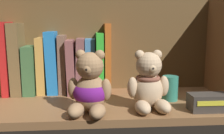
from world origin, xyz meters
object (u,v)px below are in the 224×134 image
object	(u,v)px
book_10	(100,62)
book_2	(19,58)
book_6	(63,64)
book_9	(90,65)
book_3	(32,69)
book_11	(107,58)
book_0	(0,68)
book_5	(53,62)
teddy_bear_larger	(90,88)
teddy_bear_smaller	(149,84)
book_8	(80,65)
book_1	(9,58)
small_product_box	(212,102)
book_7	(72,66)
book_4	(43,65)
pillar_candle	(170,88)

from	to	relation	value
book_10	book_2	bearing A→B (deg)	180.00
book_6	book_9	world-z (taller)	book_6
book_3	book_11	world-z (taller)	book_11
book_0	book_5	distance (cm)	16.66
book_6	teddy_bear_larger	distance (cm)	22.96
book_2	teddy_bear_smaller	xyz separation A→B (cm)	(37.49, -19.38, -4.51)
book_2	book_6	bearing A→B (deg)	0.00
book_8	book_9	bearing A→B (deg)	0.00
book_1	book_8	distance (cm)	22.38
book_5	book_10	size ratio (longest dim) A/B	1.02
book_0	book_3	xyz separation A→B (cm)	(9.86, 0.00, -0.56)
book_5	small_product_box	distance (cm)	48.66
book_3	book_8	world-z (taller)	book_8
book_10	teddy_bear_larger	distance (cm)	21.48
book_1	book_7	bearing A→B (deg)	0.00
book_4	book_8	distance (cm)	12.04
book_6	teddy_bear_smaller	bearing A→B (deg)	-39.17
book_2	book_3	xyz separation A→B (cm)	(3.79, 0.00, -3.52)
book_2	pillar_candle	world-z (taller)	book_2
book_8	teddy_bear_larger	distance (cm)	21.40
book_2	book_11	bearing A→B (deg)	0.00
book_0	pillar_candle	xyz separation A→B (cm)	(51.46, -12.02, -4.57)
book_3	teddy_bear_larger	bearing A→B (deg)	-48.32
book_2	book_8	world-z (taller)	book_2
book_7	book_8	bearing A→B (deg)	0.00
book_6	teddy_bear_smaller	size ratio (longest dim) A/B	1.20
teddy_bear_smaller	book_8	bearing A→B (deg)	133.27
book_4	pillar_candle	size ratio (longest dim) A/B	2.50
book_2	teddy_bear_smaller	size ratio (longest dim) A/B	1.44
pillar_candle	book_0	bearing A→B (deg)	166.85
book_4	book_6	size ratio (longest dim) A/B	0.96
pillar_candle	teddy_bear_larger	bearing A→B (deg)	-158.60
book_2	book_9	size ratio (longest dim) A/B	1.29
book_4	small_product_box	distance (cm)	51.46
book_8	book_0	bearing A→B (deg)	180.00
book_11	book_5	bearing A→B (deg)	180.00
book_4	book_6	xyz separation A→B (cm)	(6.49, 0.00, 0.37)
book_3	book_1	bearing A→B (deg)	180.00
book_6	small_product_box	xyz separation A→B (cm)	(39.61, -21.88, -7.01)
book_0	book_3	bearing A→B (deg)	0.00
book_3	book_9	world-z (taller)	book_9
book_10	book_4	bearing A→B (deg)	180.00
book_3	book_5	xyz separation A→B (cm)	(6.72, 0.00, 2.21)
book_11	book_6	bearing A→B (deg)	180.00
book_7	teddy_bear_larger	size ratio (longest dim) A/B	1.08
book_4	book_11	world-z (taller)	book_11
book_7	book_9	world-z (taller)	book_9
book_1	pillar_candle	bearing A→B (deg)	-13.95
book_3	pillar_candle	xyz separation A→B (cm)	(41.61, -12.02, -4.00)
book_7	pillar_candle	xyz separation A→B (cm)	(28.99, -12.02, -4.93)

